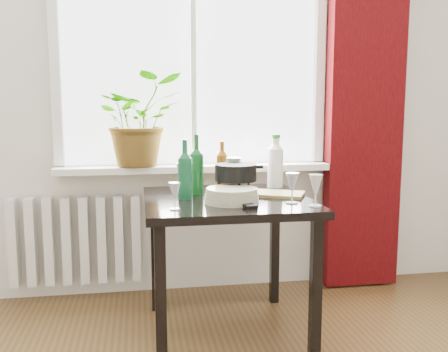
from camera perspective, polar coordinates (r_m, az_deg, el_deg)
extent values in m
cube|color=white|center=(3.24, -3.62, 14.83)|extent=(1.72, 0.08, 1.62)
cube|color=white|center=(3.17, -3.36, 0.92)|extent=(1.72, 0.20, 0.04)
cube|color=#340406|center=(3.42, 15.85, 9.07)|extent=(0.50, 0.12, 2.56)
cube|color=silver|center=(3.29, -16.56, -7.04)|extent=(0.80, 0.10, 0.55)
cube|color=black|center=(2.61, 0.30, -2.92)|extent=(0.85, 0.85, 0.04)
cube|color=black|center=(2.33, -7.24, -13.88)|extent=(0.05, 0.05, 0.70)
cube|color=black|center=(3.02, -7.85, -8.73)|extent=(0.05, 0.05, 0.70)
cube|color=black|center=(2.46, 10.43, -12.69)|extent=(0.05, 0.05, 0.70)
cube|color=black|center=(3.12, 5.80, -8.12)|extent=(0.05, 0.05, 0.70)
imported|color=#27741E|center=(3.12, -9.64, 6.34)|extent=(0.62, 0.57, 0.57)
cylinder|color=beige|center=(2.46, 0.89, -2.25)|extent=(0.30, 0.30, 0.07)
cube|color=black|center=(2.39, 2.42, -3.25)|extent=(0.09, 0.19, 0.02)
cube|color=olive|center=(2.69, 5.90, -2.04)|extent=(0.35, 0.30, 0.02)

